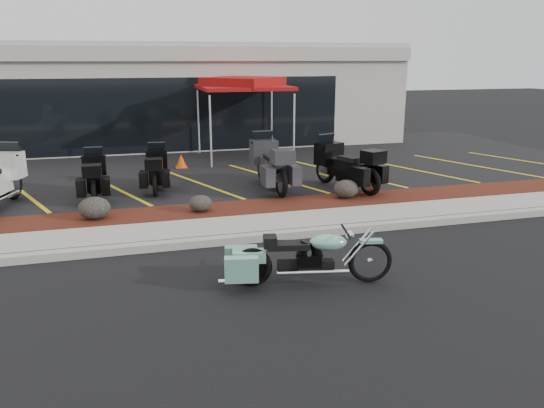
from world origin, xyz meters
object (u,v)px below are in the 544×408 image
object	(u,v)px
touring_white	(11,171)
popup_canopy	(243,85)
traffic_cone	(181,161)
hero_cruiser	(370,255)

from	to	relation	value
touring_white	popup_canopy	size ratio (longest dim) A/B	0.76
popup_canopy	touring_white	bearing A→B (deg)	-142.04
traffic_cone	touring_white	bearing A→B (deg)	-146.66
traffic_cone	popup_canopy	distance (m)	3.39
traffic_cone	popup_canopy	xyz separation A→B (m)	(2.27, 1.16, 2.24)
touring_white	traffic_cone	world-z (taller)	touring_white
traffic_cone	popup_canopy	world-z (taller)	popup_canopy
hero_cruiser	traffic_cone	bearing A→B (deg)	113.25
touring_white	traffic_cone	size ratio (longest dim) A/B	5.82
traffic_cone	popup_canopy	size ratio (longest dim) A/B	0.13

